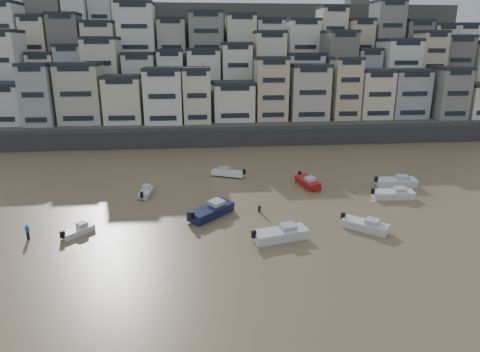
{
  "coord_description": "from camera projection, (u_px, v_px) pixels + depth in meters",
  "views": [
    {
      "loc": [
        3.24,
        -21.58,
        19.77
      ],
      "look_at": [
        8.49,
        30.0,
        4.0
      ],
      "focal_mm": 32.0,
      "sensor_mm": 36.0,
      "label": 1
    }
  ],
  "objects": [
    {
      "name": "boat_j",
      "position": [
        78.0,
        230.0,
        46.7
      ],
      "size": [
        3.57,
        3.87,
        1.08
      ],
      "primitive_type": null,
      "rotation": [
        0.0,
        0.0,
        0.86
      ],
      "color": "white",
      "rests_on": "ground"
    },
    {
      "name": "boat_d",
      "position": [
        394.0,
        193.0,
        57.65
      ],
      "size": [
        6.11,
        2.39,
        1.63
      ],
      "primitive_type": null,
      "rotation": [
        0.0,
        0.0,
        -0.07
      ],
      "color": "silver",
      "rests_on": "ground"
    },
    {
      "name": "hillside",
      "position": [
        235.0,
        71.0,
        123.41
      ],
      "size": [
        141.04,
        66.0,
        50.0
      ],
      "color": "#4C4C47",
      "rests_on": "ground"
    },
    {
      "name": "boat_h",
      "position": [
        228.0,
        172.0,
        67.54
      ],
      "size": [
        5.86,
        4.05,
        1.53
      ],
      "primitive_type": null,
      "rotation": [
        0.0,
        0.0,
        2.7
      ],
      "color": "silver",
      "rests_on": "ground"
    },
    {
      "name": "boat_g",
      "position": [
        396.0,
        181.0,
        62.62
      ],
      "size": [
        6.47,
        2.44,
        1.74
      ],
      "primitive_type": null,
      "rotation": [
        0.0,
        0.0,
        -0.06
      ],
      "color": "silver",
      "rests_on": "ground"
    },
    {
      "name": "boat_e",
      "position": [
        308.0,
        181.0,
        62.78
      ],
      "size": [
        3.1,
        6.27,
        1.64
      ],
      "primitive_type": null,
      "rotation": [
        0.0,
        0.0,
        -1.37
      ],
      "color": "maroon",
      "rests_on": "ground"
    },
    {
      "name": "person_pink",
      "position": [
        259.0,
        205.0,
        53.1
      ],
      "size": [
        0.44,
        0.44,
        1.74
      ],
      "primitive_type": null,
      "color": "#D19C94",
      "rests_on": "ground"
    },
    {
      "name": "boat_c",
      "position": [
        211.0,
        209.0,
        51.47
      ],
      "size": [
        6.5,
        6.65,
        1.91
      ],
      "primitive_type": null,
      "rotation": [
        0.0,
        0.0,
        0.81
      ],
      "color": "#121939",
      "rests_on": "ground"
    },
    {
      "name": "boat_a",
      "position": [
        280.0,
        232.0,
        45.25
      ],
      "size": [
        6.78,
        3.66,
        1.76
      ],
      "primitive_type": null,
      "rotation": [
        0.0,
        0.0,
        0.25
      ],
      "color": "silver",
      "rests_on": "ground"
    },
    {
      "name": "boat_b",
      "position": [
        365.0,
        224.0,
        47.75
      ],
      "size": [
        5.39,
        5.18,
        1.54
      ],
      "primitive_type": null,
      "rotation": [
        0.0,
        0.0,
        -0.75
      ],
      "color": "silver",
      "rests_on": "ground"
    },
    {
      "name": "boat_f",
      "position": [
        146.0,
        191.0,
        58.96
      ],
      "size": [
        2.02,
        4.62,
        1.22
      ],
      "primitive_type": null,
      "rotation": [
        0.0,
        0.0,
        1.44
      ],
      "color": "silver",
      "rests_on": "ground"
    },
    {
      "name": "person_blue",
      "position": [
        27.0,
        232.0,
        45.43
      ],
      "size": [
        0.44,
        0.44,
        1.74
      ],
      "primitive_type": null,
      "color": "blue",
      "rests_on": "ground"
    },
    {
      "name": "harbor_wall",
      "position": [
        230.0,
        137.0,
        88.31
      ],
      "size": [
        140.0,
        3.0,
        3.5
      ],
      "primitive_type": "cube",
      "color": "#38383A",
      "rests_on": "ground"
    }
  ]
}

